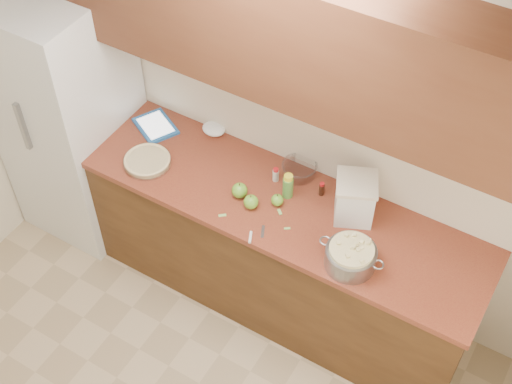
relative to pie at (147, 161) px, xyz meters
The scene contains 20 objects.
room_shell 1.57m from the pie, 60.83° to the right, with size 3.60×3.60×3.60m.
counter_run 0.90m from the pie, 10.60° to the left, with size 2.64×0.68×0.92m.
upper_cabinets 1.29m from the pie, 21.55° to the left, with size 2.60×0.34×0.70m, color #542D19.
fridge 0.70m from the pie, behind, with size 0.70×0.70×1.80m, color silver.
pie is the anchor object (origin of this frame).
colander 1.36m from the pie, ahead, with size 0.36×0.27×0.14m.
flour_canister 1.25m from the pie, 12.27° to the left, with size 0.29×0.29×0.27m.
tablet 0.32m from the pie, 117.69° to the left, with size 0.33×0.31×0.02m.
paring_knife 0.84m from the pie, 10.83° to the right, with size 0.08×0.15×0.02m.
lemon_bottle 0.87m from the pie, 13.77° to the left, with size 0.06×0.06×0.16m.
cinnamon_shaker 0.77m from the pie, 21.02° to the left, with size 0.04×0.04×0.09m.
vanilla_bottle 1.05m from the pie, 17.40° to the left, with size 0.03×0.03×0.09m.
mixing_bowl 0.90m from the pie, 25.68° to the left, with size 0.21×0.21×0.08m.
paper_towel 0.47m from the pie, 66.01° to the left, with size 0.15×0.12×0.06m, color white.
apple_left 0.61m from the pie, ahead, with size 0.09×0.09×0.10m.
apple_center 0.83m from the pie, ahead, with size 0.07×0.07×0.08m.
apple_front 0.70m from the pie, ahead, with size 0.08×0.08×0.10m.
peel_a 0.87m from the pie, ahead, with size 0.04×0.02×0.00m, color #88BE5C.
peel_b 0.61m from the pie, 10.56° to the right, with size 0.04×0.02×0.00m, color #88BE5C.
peel_c 0.96m from the pie, ahead, with size 0.04×0.01×0.00m, color #88BE5C.
Camera 1 is at (1.33, -0.88, 3.96)m, focal length 50.00 mm.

